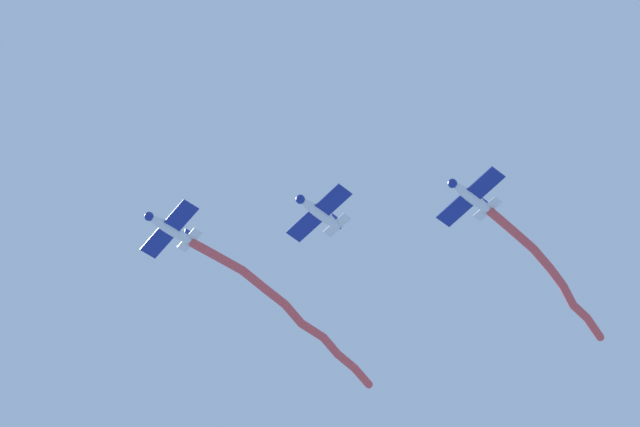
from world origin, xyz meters
TOP-DOWN VIEW (x-y plane):
  - airplane_lead at (-2.10, -2.72)m, footprint 4.79×6.33m
  - smoke_trail_lead at (11.47, -3.31)m, footprint 23.50×1.94m
  - airplane_left_wing at (4.53, -12.43)m, footprint 4.75×6.31m
  - airplane_right_wing at (11.16, -22.14)m, footprint 4.78×6.33m
  - smoke_trail_right_wing at (22.16, -22.37)m, footprint 18.20×2.05m

SIDE VIEW (x-z plane):
  - airplane_lead at x=-2.10m, z-range 69.42..70.99m
  - airplane_left_wing at x=4.53m, z-range 69.67..71.24m
  - airplane_right_wing at x=11.16m, z-range 69.92..71.49m
  - smoke_trail_right_wing at x=22.16m, z-range 70.26..71.87m
  - smoke_trail_lead at x=11.47m, z-range 69.90..72.77m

